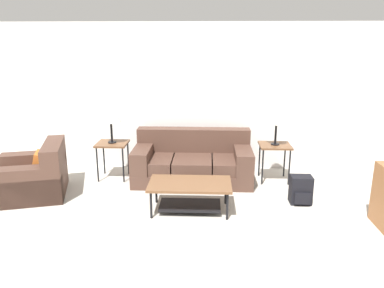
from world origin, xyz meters
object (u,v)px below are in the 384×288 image
object	(u,v)px
couch	(193,163)
table_lamp_left	(111,116)
side_table_left	(112,147)
table_lamp_right	(277,117)
armchair	(34,177)
coffee_table	(190,190)
side_table_right	(275,149)
backpack	(301,190)

from	to	relation	value
couch	table_lamp_left	distance (m)	1.58
side_table_left	table_lamp_right	size ratio (longest dim) A/B	1.08
couch	side_table_left	xyz separation A→B (m)	(-1.36, 0.03, 0.26)
table_lamp_right	armchair	bearing A→B (deg)	-168.30
couch	coffee_table	distance (m)	1.22
couch	side_table_right	size ratio (longest dim) A/B	3.11
coffee_table	side_table_right	size ratio (longest dim) A/B	1.80
coffee_table	table_lamp_left	distance (m)	2.01
couch	side_table_left	bearing A→B (deg)	178.93
side_table_right	side_table_left	bearing A→B (deg)	180.00
side_table_right	table_lamp_right	size ratio (longest dim) A/B	1.08
table_lamp_left	table_lamp_right	bearing A→B (deg)	0.00
coffee_table	backpack	xyz separation A→B (m)	(1.59, 0.32, -0.11)
coffee_table	table_lamp_left	world-z (taller)	table_lamp_left
couch	coffee_table	xyz separation A→B (m)	(0.01, -1.22, 0.02)
side_table_left	table_lamp_left	xyz separation A→B (m)	(0.00, -0.00, 0.53)
couch	armchair	world-z (taller)	couch
couch	table_lamp_left	bearing A→B (deg)	178.93
side_table_right	backpack	size ratio (longest dim) A/B	1.52
coffee_table	table_lamp_right	world-z (taller)	table_lamp_right
backpack	armchair	bearing A→B (deg)	177.91
couch	backpack	distance (m)	1.83
couch	coffee_table	world-z (taller)	couch
armchair	table_lamp_left	bearing A→B (deg)	37.14
coffee_table	backpack	size ratio (longest dim) A/B	2.74
table_lamp_left	table_lamp_right	distance (m)	2.72
couch	coffee_table	size ratio (longest dim) A/B	1.73
armchair	table_lamp_left	xyz separation A→B (m)	(1.02, 0.77, 0.80)
coffee_table	backpack	bearing A→B (deg)	11.46
armchair	coffee_table	xyz separation A→B (m)	(2.40, -0.47, 0.02)
couch	backpack	bearing A→B (deg)	-29.24
side_table_right	table_lamp_left	xyz separation A→B (m)	(-2.72, -0.00, 0.53)
coffee_table	table_lamp_left	size ratio (longest dim) A/B	1.94
side_table_left	backpack	distance (m)	3.12
side_table_left	armchair	bearing A→B (deg)	-142.86
couch	backpack	size ratio (longest dim) A/B	4.73
coffee_table	table_lamp_left	xyz separation A→B (m)	(-1.37, 1.24, 0.78)
couch	side_table_right	distance (m)	1.39
side_table_right	backpack	bearing A→B (deg)	-75.49
backpack	couch	bearing A→B (deg)	150.76
side_table_right	table_lamp_right	distance (m)	0.53
side_table_left	side_table_right	distance (m)	2.72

